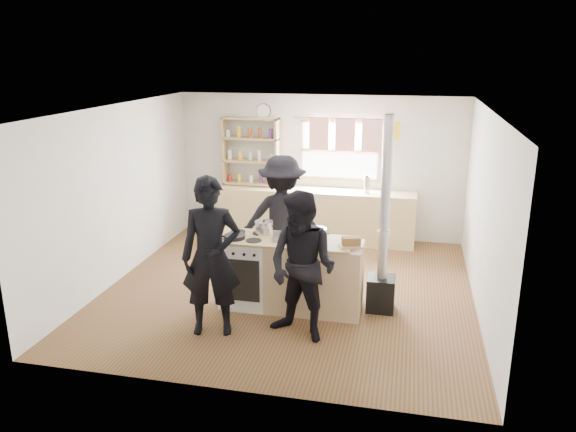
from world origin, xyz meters
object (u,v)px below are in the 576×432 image
(stockpot_stove, at_px, (264,227))
(cooking_island, at_px, (291,274))
(flue_heater, at_px, (382,261))
(person_far, at_px, (282,219))
(stockpot_counter, at_px, (316,235))
(bread_board, at_px, (351,243))
(person_near_left, at_px, (211,257))
(roast_tray, at_px, (284,237))
(person_near_right, at_px, (302,267))
(skillet_greens, at_px, (235,236))
(thermos, at_px, (367,185))

(stockpot_stove, bearing_deg, cooking_island, -21.82)
(flue_heater, xyz_separation_m, person_far, (-1.46, 0.73, 0.25))
(stockpot_counter, distance_m, bread_board, 0.45)
(cooking_island, relative_size, person_near_left, 1.05)
(roast_tray, height_order, person_near_right, person_near_right)
(person_near_right, bearing_deg, stockpot_stove, 148.20)
(stockpot_counter, relative_size, person_near_right, 0.15)
(cooking_island, relative_size, person_near_right, 1.13)
(skillet_greens, distance_m, stockpot_stove, 0.42)
(bread_board, xyz_separation_m, person_near_left, (-1.52, -0.73, -0.04))
(person_far, bearing_deg, thermos, -124.72)
(thermos, xyz_separation_m, skillet_greens, (-1.42, -2.88, -0.08))
(flue_heater, bearing_deg, person_far, 153.57)
(thermos, height_order, cooking_island, thermos)
(skillet_greens, height_order, person_far, person_far)
(person_far, bearing_deg, stockpot_counter, 119.20)
(bread_board, relative_size, flue_heater, 0.13)
(stockpot_stove, distance_m, flue_heater, 1.57)
(thermos, distance_m, person_far, 2.13)
(stockpot_counter, height_order, bread_board, stockpot_counter)
(person_far, bearing_deg, skillet_greens, 64.03)
(cooking_island, xyz_separation_m, stockpot_counter, (0.32, -0.02, 0.55))
(skillet_greens, xyz_separation_m, roast_tray, (0.62, 0.10, 0.01))
(thermos, bearing_deg, stockpot_counter, -98.00)
(skillet_greens, bearing_deg, flue_heater, 9.18)
(thermos, height_order, roast_tray, thermos)
(roast_tray, distance_m, flue_heater, 1.27)
(flue_heater, bearing_deg, cooking_island, -170.81)
(cooking_island, bearing_deg, roast_tray, -170.99)
(bread_board, relative_size, person_far, 0.18)
(thermos, bearing_deg, person_near_left, -112.26)
(roast_tray, distance_m, stockpot_counter, 0.41)
(bread_board, bearing_deg, stockpot_counter, 169.41)
(roast_tray, bearing_deg, person_near_left, -129.59)
(flue_heater, bearing_deg, thermos, 99.28)
(skillet_greens, bearing_deg, stockpot_stove, 40.89)
(roast_tray, relative_size, person_near_right, 0.20)
(stockpot_stove, height_order, bread_board, stockpot_stove)
(stockpot_counter, xyz_separation_m, person_far, (-0.65, 0.93, -0.11))
(thermos, xyz_separation_m, flue_heater, (0.42, -2.59, -0.38))
(cooking_island, xyz_separation_m, skillet_greens, (-0.70, -0.11, 0.49))
(thermos, distance_m, bread_board, 2.87)
(flue_heater, bearing_deg, stockpot_stove, -178.96)
(roast_tray, height_order, flue_heater, flue_heater)
(person_near_right, bearing_deg, skillet_greens, 168.68)
(bread_board, height_order, flue_heater, flue_heater)
(skillet_greens, bearing_deg, person_near_left, -94.52)
(thermos, height_order, stockpot_stove, thermos)
(stockpot_counter, bearing_deg, cooking_island, 176.59)
(person_near_right, bearing_deg, roast_tray, 138.07)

